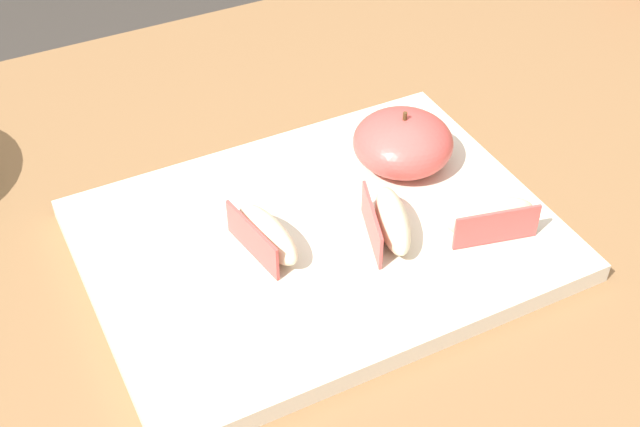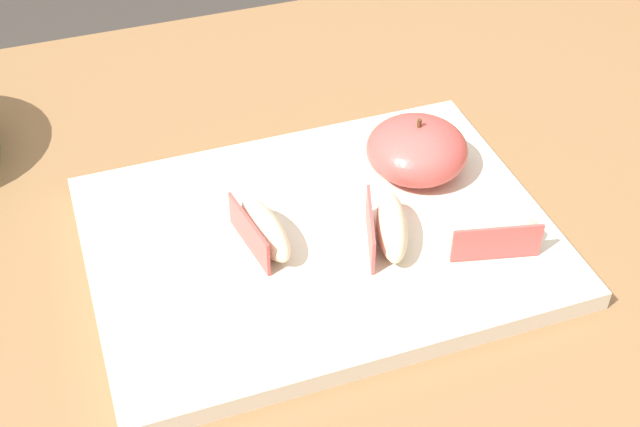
% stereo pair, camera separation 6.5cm
% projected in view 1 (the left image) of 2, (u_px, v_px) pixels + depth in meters
% --- Properties ---
extents(dining_table, '(1.29, 0.80, 0.77)m').
position_uv_depth(dining_table, '(367.00, 322.00, 0.77)').
color(dining_table, brown).
rests_on(dining_table, ground_plane).
extents(cutting_board, '(0.36, 0.27, 0.02)m').
position_uv_depth(cutting_board, '(320.00, 240.00, 0.67)').
color(cutting_board, beige).
rests_on(cutting_board, dining_table).
extents(apple_half_skin_up, '(0.08, 0.08, 0.05)m').
position_uv_depth(apple_half_skin_up, '(403.00, 142.00, 0.71)').
color(apple_half_skin_up, '#D14C47').
rests_on(apple_half_skin_up, cutting_board).
extents(apple_wedge_back, '(0.04, 0.07, 0.03)m').
position_uv_depth(apple_wedge_back, '(264.00, 232.00, 0.64)').
color(apple_wedge_back, beige).
rests_on(apple_wedge_back, cutting_board).
extents(apple_wedge_middle, '(0.05, 0.08, 0.03)m').
position_uv_depth(apple_wedge_middle, '(387.00, 222.00, 0.65)').
color(apple_wedge_middle, beige).
rests_on(apple_wedge_middle, cutting_board).
extents(apple_wedge_right, '(0.08, 0.04, 0.03)m').
position_uv_depth(apple_wedge_right, '(491.00, 217.00, 0.65)').
color(apple_wedge_right, beige).
rests_on(apple_wedge_right, cutting_board).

